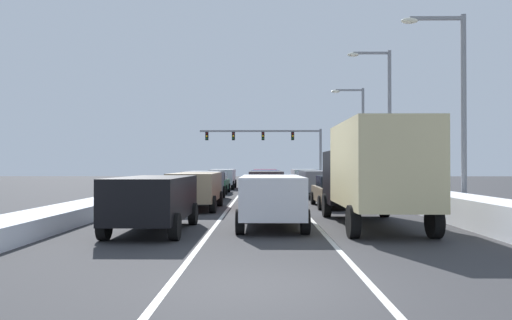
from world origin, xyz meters
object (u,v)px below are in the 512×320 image
Objects in this scene: suv_gray_left_lane_third at (204,182)px; street_lamp_right_far at (359,129)px; sedan_green_left_lane_fourth at (215,183)px; suv_navy_center_lane_fourth at (265,179)px; street_lamp_right_near at (455,95)px; sedan_tan_right_lane_second at (335,191)px; suv_silver_left_lane_fifth at (223,177)px; box_truck_right_lane_nearest at (373,169)px; suv_tan_left_lane_second at (196,187)px; traffic_light_gantry at (274,140)px; sedan_green_right_lane_fourth at (309,182)px; suv_white_center_lane_nearest at (271,196)px; suv_gray_right_lane_third at (317,181)px; sedan_red_center_lane_second at (263,192)px; suv_black_left_lane_nearest at (154,198)px; street_lamp_right_mid at (384,111)px; suv_charcoal_center_lane_third at (266,182)px; suv_maroon_center_lane_fifth at (265,177)px; suv_silver_right_lane_fifth at (304,177)px.

suv_gray_left_lane_third is 15.77m from street_lamp_right_far.
suv_navy_center_lane_fourth is at bearing 14.10° from sedan_green_left_lane_fourth.
street_lamp_right_near is at bearing -35.99° from suv_gray_left_lane_third.
sedan_tan_right_lane_second is 0.92× the size of suv_gray_left_lane_third.
suv_silver_left_lane_fifth is 12.10m from street_lamp_right_far.
suv_tan_left_lane_second is (-6.69, 6.17, -0.88)m from box_truck_right_lane_nearest.
box_truck_right_lane_nearest is 39.02m from traffic_light_gantry.
sedan_green_right_lane_fourth is 20.48m from suv_white_center_lane_nearest.
traffic_light_gantry is 35.55m from street_lamp_right_near.
suv_gray_right_lane_third is 24.74m from traffic_light_gantry.
suv_silver_left_lane_fifth reaches higher than sedan_red_center_lane_second.
suv_gray_left_lane_third is at bearing 93.24° from suv_tan_left_lane_second.
street_lamp_right_far reaches higher than suv_navy_center_lane_fourth.
sedan_red_center_lane_second is at bearing 67.09° from suv_black_left_lane_nearest.
traffic_light_gantry is at bearing 76.72° from sedan_green_left_lane_fourth.
box_truck_right_lane_nearest reaches higher than sedan_green_right_lane_fourth.
suv_navy_center_lane_fourth is at bearing 139.63° from street_lamp_right_mid.
street_lamp_right_near is (7.66, -9.11, 3.90)m from suv_charcoal_center_lane_third.
sedan_green_right_lane_fourth is 17.40m from street_lamp_right_near.
suv_maroon_center_lane_fifth is at bearing 156.02° from street_lamp_right_far.
street_lamp_right_near is at bearing -79.13° from suv_silver_right_lane_fifth.
suv_gray_right_lane_third is 1.00× the size of suv_silver_left_lane_fifth.
suv_black_left_lane_nearest is at bearing -115.00° from street_lamp_right_far.
street_lamp_right_mid reaches higher than suv_gray_right_lane_third.
street_lamp_right_far reaches higher than suv_black_left_lane_nearest.
sedan_green_left_lane_fourth is (-0.34, 12.23, -0.25)m from suv_tan_left_lane_second.
suv_white_center_lane_nearest is at bearing -87.64° from sedan_red_center_lane_second.
suv_gray_right_lane_third is 1.09× the size of sedan_red_center_lane_second.
suv_gray_left_lane_third is at bearing 122.42° from sedan_red_center_lane_second.
sedan_green_right_lane_fourth is at bearing 14.70° from sedan_green_left_lane_fourth.
street_lamp_right_near is at bearing -62.14° from suv_silver_left_lane_fifth.
street_lamp_right_mid is (10.45, 7.04, 4.31)m from suv_tan_left_lane_second.
suv_silver_right_lane_fifth is 0.60× the size of street_lamp_right_near.
suv_gray_right_lane_third and suv_white_center_lane_nearest have the same top height.
suv_white_center_lane_nearest and suv_gray_left_lane_third have the same top height.
street_lamp_right_near reaches higher than street_lamp_right_far.
suv_maroon_center_lane_fifth is at bearing -178.27° from suv_silver_right_lane_fifth.
street_lamp_right_far is (11.13, 10.46, 3.90)m from suv_gray_left_lane_third.
box_truck_right_lane_nearest is 1.47× the size of suv_charcoal_center_lane_third.
suv_silver_right_lane_fifth is at bearing 75.60° from suv_black_left_lane_nearest.
sedan_tan_right_lane_second is 12.40m from suv_navy_center_lane_fourth.
suv_maroon_center_lane_fifth is at bearing -95.18° from traffic_light_gantry.
suv_white_center_lane_nearest is 18.78m from sedan_green_left_lane_fourth.
sedan_green_right_lane_fourth is at bearing -59.99° from suv_maroon_center_lane_fifth.
sedan_tan_right_lane_second is at bearing -90.40° from suv_silver_right_lane_fifth.
street_lamp_right_near is (11.28, -8.19, 3.90)m from suv_gray_left_lane_third.
street_lamp_right_far is (-0.15, 18.65, -0.00)m from street_lamp_right_near.
sedan_red_center_lane_second is 9.34m from street_lamp_right_near.
suv_gray_left_lane_third and suv_silver_left_lane_fifth have the same top height.
sedan_red_center_lane_second is at bearing -90.95° from suv_navy_center_lane_fourth.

